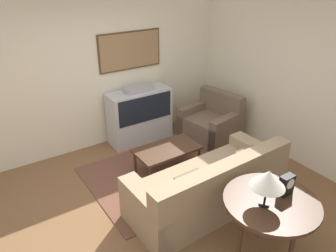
% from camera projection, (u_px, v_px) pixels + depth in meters
% --- Properties ---
extents(ground_plane, '(12.00, 12.00, 0.00)m').
position_uv_depth(ground_plane, '(156.00, 207.00, 4.53)').
color(ground_plane, brown).
extents(wall_back, '(12.00, 0.10, 2.70)m').
position_uv_depth(wall_back, '(89.00, 74.00, 5.52)').
color(wall_back, beige).
rests_on(wall_back, ground_plane).
extents(wall_right, '(0.06, 12.00, 2.70)m').
position_uv_depth(wall_right, '(294.00, 80.00, 5.23)').
color(wall_right, beige).
rests_on(wall_right, ground_plane).
extents(area_rug, '(2.27, 1.85, 0.01)m').
position_uv_depth(area_rug, '(163.00, 174.00, 5.23)').
color(area_rug, brown).
rests_on(area_rug, ground_plane).
extents(tv, '(1.16, 0.46, 1.07)m').
position_uv_depth(tv, '(140.00, 115.00, 6.05)').
color(tv, '#B7B7BC').
rests_on(tv, ground_plane).
extents(couch, '(2.21, 0.97, 0.86)m').
position_uv_depth(couch, '(209.00, 187.00, 4.41)').
color(couch, '#9E8466').
rests_on(couch, ground_plane).
extents(armchair, '(0.97, 1.07, 0.87)m').
position_uv_depth(armchair, '(211.00, 124.00, 6.20)').
color(armchair, brown).
rests_on(armchair, ground_plane).
extents(coffee_table, '(1.01, 0.56, 0.42)m').
position_uv_depth(coffee_table, '(167.00, 151.00, 5.16)').
color(coffee_table, '#472D1E').
rests_on(coffee_table, ground_plane).
extents(console_table, '(1.03, 1.03, 0.76)m').
position_uv_depth(console_table, '(271.00, 206.00, 3.52)').
color(console_table, '#472D1E').
rests_on(console_table, ground_plane).
extents(table_lamp, '(0.36, 0.36, 0.42)m').
position_uv_depth(table_lamp, '(268.00, 179.00, 3.28)').
color(table_lamp, black).
rests_on(table_lamp, console_table).
extents(mantel_clock, '(0.17, 0.10, 0.24)m').
position_uv_depth(mantel_clock, '(286.00, 185.00, 3.54)').
color(mantel_clock, black).
rests_on(mantel_clock, console_table).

